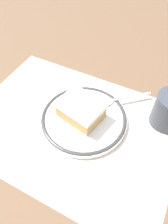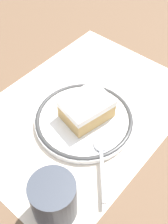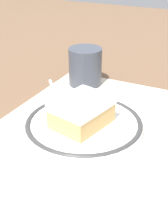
{
  "view_description": "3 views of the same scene",
  "coord_description": "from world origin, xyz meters",
  "px_view_note": "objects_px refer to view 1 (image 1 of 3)",
  "views": [
    {
      "loc": [
        0.16,
        -0.24,
        0.41
      ],
      "look_at": [
        0.02,
        0.03,
        0.03
      ],
      "focal_mm": 33.18,
      "sensor_mm": 36.0,
      "label": 1
    },
    {
      "loc": [
        0.31,
        0.27,
        0.48
      ],
      "look_at": [
        0.02,
        0.03,
        0.03
      ],
      "focal_mm": 45.93,
      "sensor_mm": 36.0,
      "label": 2
    },
    {
      "loc": [
        -0.38,
        -0.18,
        0.29
      ],
      "look_at": [
        0.02,
        0.03,
        0.03
      ],
      "focal_mm": 48.59,
      "sensor_mm": 36.0,
      "label": 3
    }
  ],
  "objects_px": {
    "plate": "(84,118)",
    "napkin": "(12,115)",
    "cake_slice": "(81,110)",
    "spoon": "(116,100)"
  },
  "relations": [
    {
      "from": "plate",
      "to": "spoon",
      "type": "bearing_deg",
      "value": 59.74
    },
    {
      "from": "napkin",
      "to": "cake_slice",
      "type": "bearing_deg",
      "value": 23.31
    },
    {
      "from": "cake_slice",
      "to": "spoon",
      "type": "distance_m",
      "value": 0.1
    },
    {
      "from": "plate",
      "to": "spoon",
      "type": "distance_m",
      "value": 0.1
    },
    {
      "from": "spoon",
      "to": "napkin",
      "type": "xyz_separation_m",
      "value": [
        -0.21,
        -0.15,
        -0.02
      ]
    },
    {
      "from": "plate",
      "to": "napkin",
      "type": "distance_m",
      "value": 0.18
    },
    {
      "from": "plate",
      "to": "cake_slice",
      "type": "xyz_separation_m",
      "value": [
        -0.01,
        -0.0,
        0.03
      ]
    },
    {
      "from": "cake_slice",
      "to": "napkin",
      "type": "bearing_deg",
      "value": -156.69
    },
    {
      "from": "plate",
      "to": "spoon",
      "type": "relative_size",
      "value": 1.77
    },
    {
      "from": "plate",
      "to": "napkin",
      "type": "relative_size",
      "value": 1.78
    }
  ]
}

